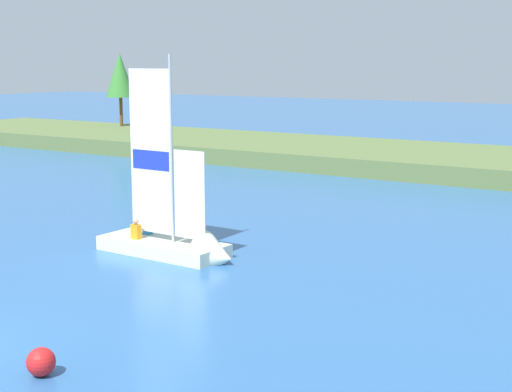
% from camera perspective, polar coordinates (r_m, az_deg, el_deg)
% --- Properties ---
extents(shore_bank, '(80.00, 10.63, 0.95)m').
position_cam_1_polar(shore_bank, '(42.74, 13.99, 2.55)').
color(shore_bank, '#5B703D').
rests_on(shore_bank, ground).
extents(shoreline_tree_left, '(2.19, 2.19, 5.56)m').
position_cam_1_polar(shoreline_tree_left, '(59.25, -10.16, 8.92)').
color(shoreline_tree_left, brown).
rests_on(shoreline_tree_left, shore_bank).
extents(sailboat, '(4.75, 1.70, 6.55)m').
position_cam_1_polar(sailboat, '(23.01, -5.51, -3.59)').
color(sailboat, silver).
rests_on(sailboat, ground).
extents(channel_buoy, '(0.55, 0.55, 0.55)m').
position_cam_1_polar(channel_buoy, '(15.13, -15.83, -11.89)').
color(channel_buoy, red).
rests_on(channel_buoy, ground).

